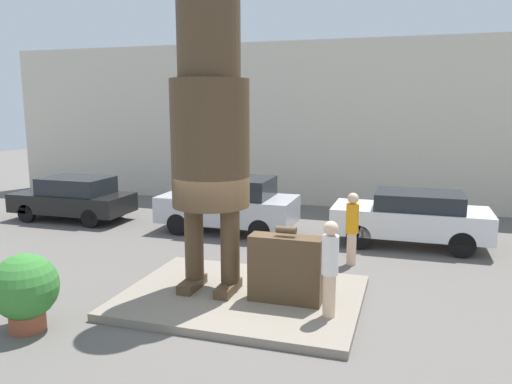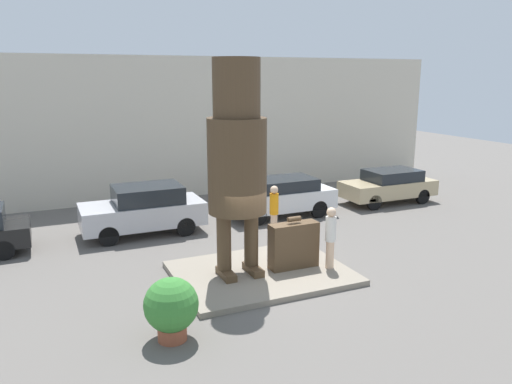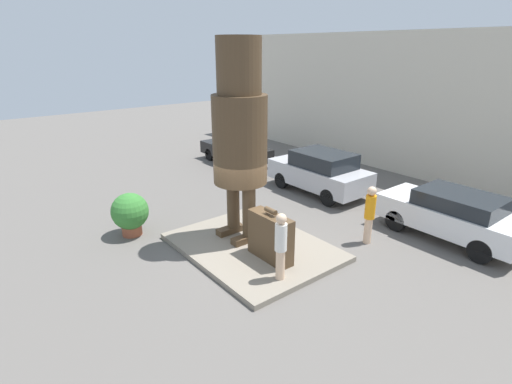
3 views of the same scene
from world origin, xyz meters
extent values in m
plane|color=#605B56|center=(0.00, 0.00, 0.00)|extent=(60.00, 60.00, 0.00)
cube|color=gray|center=(0.00, 0.00, 0.08)|extent=(4.71, 3.60, 0.15)
cube|color=beige|center=(0.00, 10.23, 3.15)|extent=(28.00, 0.60, 6.29)
cube|color=#4C3823|center=(-1.07, -0.06, 0.25)|extent=(0.31, 0.89, 0.19)
cube|color=#4C3823|center=(-0.27, -0.06, 0.25)|extent=(0.31, 0.89, 0.19)
cylinder|color=#4C3823|center=(-1.07, 0.07, 1.12)|extent=(0.39, 0.39, 1.55)
cylinder|color=#4C3823|center=(-0.27, 0.07, 1.12)|extent=(0.39, 0.39, 1.55)
cylinder|color=#4C3823|center=(-0.67, 0.07, 3.15)|extent=(1.55, 1.55, 2.50)
cylinder|color=#4C3823|center=(-0.67, 0.07, 5.15)|extent=(1.22, 1.22, 1.50)
cube|color=#4C3823|center=(0.93, -0.13, 0.80)|extent=(1.41, 0.46, 1.29)
cylinder|color=#4C3823|center=(0.93, -0.13, 1.57)|extent=(0.39, 0.14, 0.14)
cylinder|color=beige|center=(1.85, -0.59, 0.55)|extent=(0.23, 0.23, 0.79)
cylinder|color=white|center=(1.85, -0.59, 1.30)|extent=(0.30, 0.30, 0.70)
sphere|color=beige|center=(1.85, -0.59, 1.78)|extent=(0.26, 0.26, 0.26)
cube|color=black|center=(-7.85, 5.04, 0.62)|extent=(4.04, 1.73, 0.62)
cube|color=#1E2328|center=(-7.65, 5.04, 1.20)|extent=(2.22, 1.55, 0.56)
cylinder|color=black|center=(-9.11, 4.26, 0.31)|extent=(0.62, 0.18, 0.62)
cylinder|color=black|center=(-9.11, 5.81, 0.31)|extent=(0.62, 0.18, 0.62)
cylinder|color=black|center=(-6.60, 4.26, 0.31)|extent=(0.62, 0.18, 0.62)
cylinder|color=black|center=(-6.60, 5.81, 0.31)|extent=(0.62, 0.18, 0.62)
cube|color=#B7B7BC|center=(-2.23, 5.14, 0.73)|extent=(4.19, 1.88, 0.79)
cube|color=#1E2328|center=(-2.02, 5.14, 1.42)|extent=(2.31, 1.69, 0.59)
cylinder|color=black|center=(-3.53, 4.29, 0.33)|extent=(0.66, 0.18, 0.66)
cylinder|color=black|center=(-3.53, 6.00, 0.33)|extent=(0.66, 0.18, 0.66)
cylinder|color=black|center=(-0.93, 4.29, 0.33)|extent=(0.66, 0.18, 0.66)
cylinder|color=black|center=(-0.93, 6.00, 0.33)|extent=(0.66, 0.18, 0.66)
cube|color=silver|center=(3.17, 5.21, 0.71)|extent=(4.24, 1.79, 0.73)
cube|color=#1E2328|center=(3.39, 5.21, 1.30)|extent=(2.33, 1.61, 0.45)
cylinder|color=black|center=(1.86, 4.40, 0.34)|extent=(0.68, 0.18, 0.68)
cylinder|color=black|center=(1.86, 6.01, 0.34)|extent=(0.68, 0.18, 0.68)
cylinder|color=black|center=(4.49, 4.40, 0.34)|extent=(0.68, 0.18, 0.68)
cylinder|color=black|center=(4.49, 6.01, 0.34)|extent=(0.68, 0.18, 0.68)
cylinder|color=brown|center=(-3.15, -2.39, 0.16)|extent=(0.62, 0.62, 0.31)
sphere|color=#387F33|center=(-3.15, -2.39, 0.80)|extent=(1.15, 1.15, 1.15)
cylinder|color=beige|center=(1.83, 2.97, 0.41)|extent=(0.23, 0.23, 0.81)
cylinder|color=orange|center=(1.83, 2.97, 1.17)|extent=(0.31, 0.31, 0.72)
sphere|color=beige|center=(1.83, 2.97, 1.67)|extent=(0.27, 0.27, 0.27)
camera|label=1|loc=(3.13, -9.04, 3.90)|focal=35.00mm
camera|label=2|loc=(-5.41, -11.85, 5.45)|focal=35.00mm
camera|label=3|loc=(8.25, -6.45, 5.62)|focal=28.00mm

